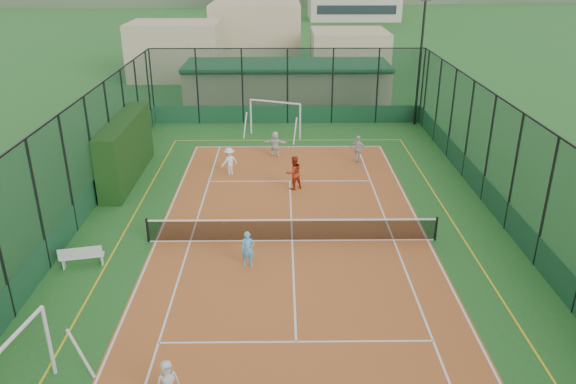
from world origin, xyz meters
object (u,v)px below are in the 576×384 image
child_near_left (168,382)px  child_near_mid (248,249)px  futsal_goal_far (275,119)px  child_far_left (229,161)px  white_bench (82,255)px  clubhouse (287,84)px  child_far_back (275,144)px  floodlight_ne (420,63)px  child_far_right (358,149)px  coach (294,173)px  futsal_goal_near (13,383)px

child_near_left → child_near_mid: size_ratio=0.90×
futsal_goal_far → child_far_left: futsal_goal_far is taller
white_bench → clubhouse: bearing=59.5°
white_bench → child_far_back: (7.02, 12.07, 0.31)m
futsal_goal_far → child_near_mid: (-0.85, -15.93, -0.41)m
clubhouse → futsal_goal_far: (-0.81, -7.99, -0.47)m
floodlight_ne → child_near_mid: floodlight_ne is taller
white_bench → child_near_mid: bearing=-13.1°
child_near_mid → child_far_right: child_far_right is taller
clubhouse → child_near_mid: size_ratio=10.99×
child_far_back → coach: 4.89m
clubhouse → child_far_right: bearing=-73.6°
clubhouse → child_near_mid: bearing=-94.0°
futsal_goal_far → coach: 8.65m
child_far_back → clubhouse: bearing=-87.9°
child_near_left → child_far_right: child_far_right is taller
floodlight_ne → futsal_goal_near: (-15.60, -25.86, -3.03)m
white_bench → child_far_left: child_far_left is taller
child_near_left → child_far_right: size_ratio=0.81×
coach → child_far_back: bearing=-108.3°
child_near_left → futsal_goal_far: bearing=53.7°
futsal_goal_near → child_near_mid: bearing=-26.5°
floodlight_ne → coach: size_ratio=4.88×
white_bench → child_far_left: bearing=50.8°
child_near_mid → futsal_goal_near: bearing=-128.0°
clubhouse → futsal_goal_near: size_ratio=4.50×
futsal_goal_near → white_bench: bearing=15.7°
white_bench → child_far_right: (11.59, 10.99, 0.34)m
floodlight_ne → child_far_left: 15.29m
child_far_right → coach: size_ratio=0.91×
floodlight_ne → futsal_goal_far: floodlight_ne is taller
child_far_left → futsal_goal_near: bearing=41.7°
child_far_right → floodlight_ne: bearing=-99.1°
child_near_left → child_far_back: bearing=52.4°
coach → white_bench: bearing=12.7°
white_bench → futsal_goal_far: futsal_goal_far is taller
child_near_left → child_near_mid: 7.03m
coach → child_far_left: bearing=-60.6°
child_far_right → futsal_goal_near: bearing=83.3°
futsal_goal_far → child_far_left: (-2.32, -6.60, -0.37)m
futsal_goal_far → coach: size_ratio=2.03×
coach → child_near_left: bearing=46.3°
white_bench → child_far_back: bearing=47.4°
futsal_goal_far → child_near_mid: size_ratio=2.48×
child_far_right → child_near_left: bearing=91.9°
child_near_mid → child_far_right: 12.33m
white_bench → floodlight_ne: bearing=36.0°
clubhouse → white_bench: bearing=-108.1°
child_near_left → futsal_goal_near: bearing=158.1°
futsal_goal_near → coach: 16.34m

